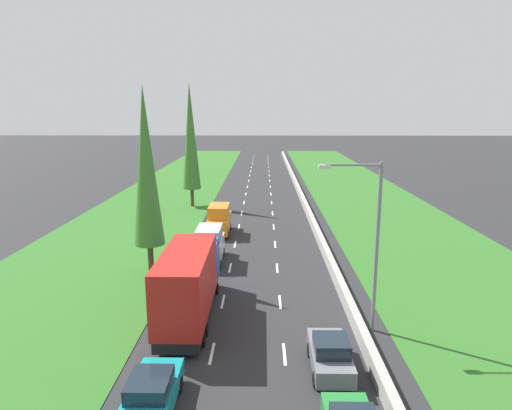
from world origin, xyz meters
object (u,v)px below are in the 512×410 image
Objects in this scene: silver_van_left_lane at (210,245)px; grey_hatchback_right_lane at (330,354)px; red_box_truck_left_lane at (189,281)px; orange_van_left_lane at (219,219)px; street_light_mast at (371,236)px; teal_sedan_left_lane at (151,395)px; poplar_tree_third at (190,137)px; poplar_tree_second at (146,167)px.

silver_van_left_lane is 1.26× the size of grey_hatchback_right_lane.
red_box_truck_left_lane is 1.92× the size of silver_van_left_lane.
street_light_mast is (9.62, -18.88, 3.83)m from orange_van_left_lane.
teal_sedan_left_lane is at bearing -90.54° from silver_van_left_lane.
red_box_truck_left_lane is at bearing -89.84° from orange_van_left_lane.
red_box_truck_left_lane is 8.89m from grey_hatchback_right_lane.
silver_van_left_lane is 16.33m from grey_hatchback_right_lane.
grey_hatchback_right_lane is 37.84m from poplar_tree_third.
street_light_mast is (9.59, -10.78, 3.83)m from silver_van_left_lane.
poplar_tree_second is at bearing -110.26° from orange_van_left_lane.
red_box_truck_left_lane is 30.98m from poplar_tree_third.
silver_van_left_lane is at bearing 115.84° from grey_hatchback_right_lane.
red_box_truck_left_lane is at bearing -81.36° from poplar_tree_third.
orange_van_left_lane reaches higher than teal_sedan_left_lane.
silver_van_left_lane is 7.79m from poplar_tree_second.
poplar_tree_second is at bearing -147.99° from silver_van_left_lane.
poplar_tree_second is 1.47× the size of street_light_mast.
street_light_mast is (9.76, 6.91, 4.42)m from teal_sedan_left_lane.
red_box_truck_left_lane is 0.71× the size of poplar_tree_second.
grey_hatchback_right_lane is at bearing -71.68° from poplar_tree_third.
street_light_mast is at bearing 35.29° from teal_sedan_left_lane.
teal_sedan_left_lane is 0.92× the size of orange_van_left_lane.
poplar_tree_third is 34.47m from street_light_mast.
orange_van_left_lane is 0.33× the size of poplar_tree_third.
orange_van_left_lane is at bearing 116.99° from street_light_mast.
teal_sedan_left_lane is 0.31× the size of poplar_tree_third.
teal_sedan_left_lane is 8.31m from red_box_truck_left_lane.
orange_van_left_lane is at bearing 90.16° from red_box_truck_left_lane.
street_light_mast is at bearing 57.65° from grey_hatchback_right_lane.
red_box_truck_left_lane is at bearing 172.34° from street_light_mast.
silver_van_left_lane is 0.33× the size of poplar_tree_third.
poplar_tree_third is at bearing 108.32° from grey_hatchback_right_lane.
poplar_tree_third is 1.64× the size of street_light_mast.
teal_sedan_left_lane is at bearing -144.71° from street_light_mast.
red_box_truck_left_lane is at bearing 143.78° from grey_hatchback_right_lane.
orange_van_left_lane is at bearing 89.70° from teal_sedan_left_lane.
orange_van_left_lane is 12.88m from poplar_tree_second.
red_box_truck_left_lane is 9.52m from silver_van_left_lane.
silver_van_left_lane is at bearing 89.46° from teal_sedan_left_lane.
orange_van_left_lane is (0.14, 25.79, 0.59)m from teal_sedan_left_lane.
grey_hatchback_right_lane is 17.84m from poplar_tree_second.
grey_hatchback_right_lane is (7.11, -14.69, -0.56)m from silver_van_left_lane.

